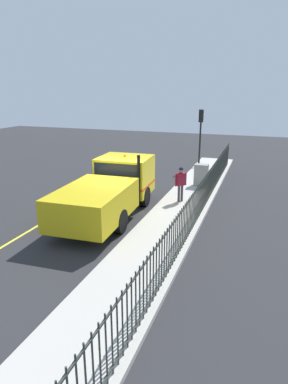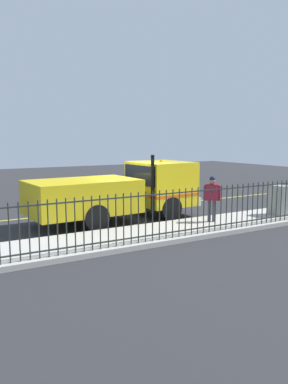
% 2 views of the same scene
% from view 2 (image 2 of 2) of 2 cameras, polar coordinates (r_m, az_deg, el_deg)
% --- Properties ---
extents(ground_plane, '(58.67, 58.67, 0.00)m').
position_cam_2_polar(ground_plane, '(16.18, -1.89, -3.92)').
color(ground_plane, '#2B2B2D').
rests_on(ground_plane, ground).
extents(sidewalk_slab, '(2.43, 26.67, 0.16)m').
position_cam_2_polar(sidewalk_slab, '(13.79, 3.88, -5.69)').
color(sidewalk_slab, '#B7B2A8').
rests_on(sidewalk_slab, ground).
extents(lane_marking, '(0.12, 24.00, 0.01)m').
position_cam_2_polar(lane_marking, '(18.21, -5.41, -2.61)').
color(lane_marking, yellow).
rests_on(lane_marking, ground).
extents(work_truck, '(2.77, 7.00, 2.65)m').
position_cam_2_polar(work_truck, '(15.89, -2.49, 0.49)').
color(work_truck, yellow).
rests_on(work_truck, ground).
extents(worker_standing, '(0.49, 0.50, 1.72)m').
position_cam_2_polar(worker_standing, '(15.01, 9.79, -0.28)').
color(worker_standing, maroon).
rests_on(worker_standing, sidewalk_slab).
extents(iron_fence, '(0.04, 22.70, 1.55)m').
position_cam_2_polar(iron_fence, '(12.81, 6.46, -2.82)').
color(iron_fence, '#2D332D').
rests_on(iron_fence, sidewalk_slab).
extents(utility_cabinet, '(0.75, 0.50, 1.23)m').
position_cam_2_polar(utility_cabinet, '(16.97, 18.80, -1.14)').
color(utility_cabinet, gray).
rests_on(utility_cabinet, sidewalk_slab).
extents(traffic_cone, '(0.40, 0.40, 0.57)m').
position_cam_2_polar(traffic_cone, '(18.07, -3.84, -1.76)').
color(traffic_cone, orange).
rests_on(traffic_cone, ground).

